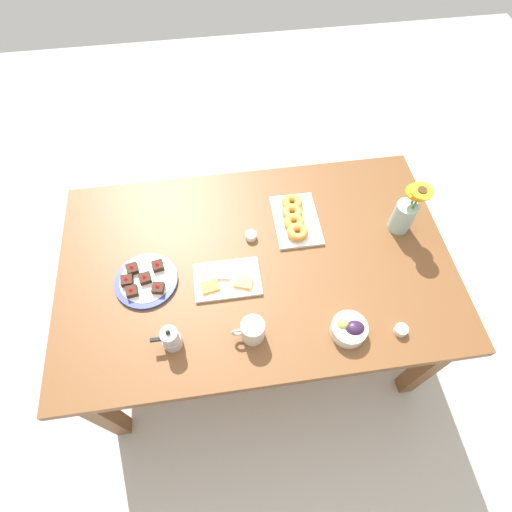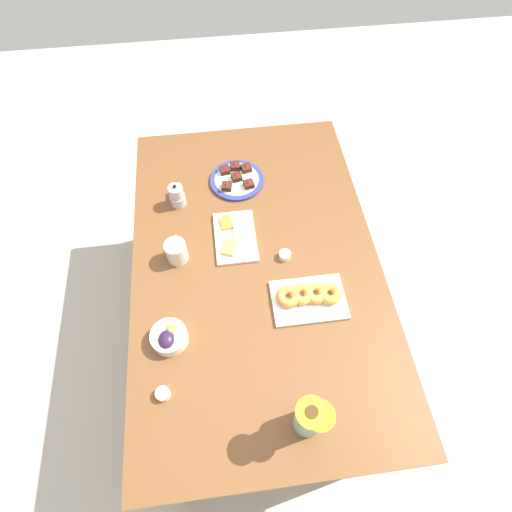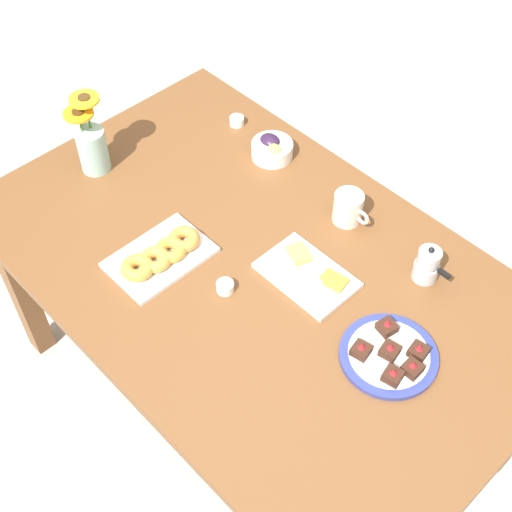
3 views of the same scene
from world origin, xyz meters
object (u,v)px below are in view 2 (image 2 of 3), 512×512
at_px(jam_cup_honey, 163,394).
at_px(cheese_platter, 235,236).
at_px(coffee_mug, 176,251).
at_px(dining_table, 256,272).
at_px(flower_vase, 310,418).
at_px(grape_bowl, 169,337).
at_px(moka_pot, 177,196).
at_px(dessert_plate, 237,179).
at_px(croissant_platter, 309,297).
at_px(jam_cup_berry, 285,255).

bearing_deg(jam_cup_honey, cheese_platter, -26.18).
bearing_deg(cheese_platter, coffee_mug, 106.15).
xyz_separation_m(dining_table, flower_vase, (-0.63, -0.09, 0.18)).
bearing_deg(dining_table, grape_bowl, 129.99).
bearing_deg(dining_table, cheese_platter, 30.64).
xyz_separation_m(coffee_mug, moka_pot, (0.29, -0.01, 0.00)).
xyz_separation_m(cheese_platter, flower_vase, (-0.76, -0.16, 0.08)).
bearing_deg(coffee_mug, moka_pot, -1.72).
relative_size(cheese_platter, dessert_plate, 1.05).
xyz_separation_m(dining_table, jam_cup_honey, (-0.48, 0.37, 0.10)).
distance_m(coffee_mug, jam_cup_honey, 0.54).
xyz_separation_m(dining_table, cheese_platter, (0.13, 0.07, 0.10)).
bearing_deg(dessert_plate, dining_table, -175.70).
bearing_deg(moka_pot, coffee_mug, 178.28).
distance_m(dining_table, coffee_mug, 0.35).
bearing_deg(croissant_platter, flower_vase, 168.12).
bearing_deg(jam_cup_berry, croissant_platter, -163.68).
bearing_deg(dessert_plate, jam_cup_honey, 159.83).
xyz_separation_m(coffee_mug, jam_cup_berry, (-0.05, -0.43, -0.03)).
distance_m(cheese_platter, croissant_platter, 0.41).
relative_size(coffee_mug, cheese_platter, 0.46).
bearing_deg(jam_cup_honey, jam_cup_berry, -45.30).
bearing_deg(coffee_mug, croissant_platter, -117.17).
bearing_deg(jam_cup_berry, grape_bowl, 122.47).
bearing_deg(croissant_platter, dining_table, 42.41).
relative_size(dining_table, jam_cup_berry, 33.33).
distance_m(dining_table, croissant_platter, 0.28).
relative_size(jam_cup_honey, dessert_plate, 0.19).
bearing_deg(flower_vase, jam_cup_berry, -3.03).
bearing_deg(grape_bowl, cheese_platter, -33.21).
distance_m(grape_bowl, moka_pot, 0.64).
xyz_separation_m(flower_vase, moka_pot, (0.98, 0.39, -0.04)).
distance_m(coffee_mug, moka_pot, 0.29).
distance_m(dining_table, moka_pot, 0.48).
height_order(dining_table, croissant_platter, croissant_platter).
distance_m(dining_table, flower_vase, 0.66).
distance_m(grape_bowl, croissant_platter, 0.54).
height_order(jam_cup_honey, dessert_plate, dessert_plate).
bearing_deg(dessert_plate, cheese_platter, 172.61).
height_order(grape_bowl, dessert_plate, grape_bowl).
relative_size(coffee_mug, croissant_platter, 0.43).
bearing_deg(croissant_platter, grape_bowl, 100.58).
distance_m(jam_cup_honey, jam_cup_berry, 0.69).
xyz_separation_m(jam_cup_berry, moka_pot, (0.34, 0.42, 0.03)).
relative_size(grape_bowl, moka_pot, 1.10).
relative_size(cheese_platter, croissant_platter, 0.93).
distance_m(dining_table, jam_cup_berry, 0.16).
distance_m(coffee_mug, flower_vase, 0.80).
bearing_deg(coffee_mug, cheese_platter, -73.85).
xyz_separation_m(coffee_mug, croissant_platter, (-0.25, -0.49, -0.03)).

